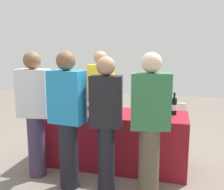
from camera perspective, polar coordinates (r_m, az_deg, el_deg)
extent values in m
plane|color=slate|center=(3.87, 0.00, -15.24)|extent=(12.00, 12.00, 0.00)
cube|color=maroon|center=(3.72, 0.00, -9.78)|extent=(2.10, 0.70, 0.78)
cylinder|color=black|center=(3.94, -11.00, -1.11)|extent=(0.08, 0.08, 0.24)
cylinder|color=black|center=(3.91, -11.08, 1.24)|extent=(0.03, 0.03, 0.09)
cylinder|color=black|center=(3.90, -11.11, 2.00)|extent=(0.03, 0.03, 0.02)
cylinder|color=silver|center=(3.94, -10.99, -1.28)|extent=(0.08, 0.08, 0.08)
cylinder|color=black|center=(3.91, -8.03, -1.20)|extent=(0.08, 0.08, 0.22)
cylinder|color=black|center=(3.88, -8.08, 1.02)|extent=(0.03, 0.03, 0.08)
cylinder|color=black|center=(3.88, -8.10, 1.75)|extent=(0.03, 0.03, 0.02)
cylinder|color=silver|center=(3.91, -8.02, -1.36)|extent=(0.08, 0.08, 0.08)
cylinder|color=black|center=(3.76, -4.70, -1.66)|extent=(0.08, 0.08, 0.21)
cylinder|color=black|center=(3.74, -4.74, 0.50)|extent=(0.03, 0.03, 0.07)
cylinder|color=gold|center=(3.73, -4.75, 1.18)|extent=(0.03, 0.03, 0.02)
cylinder|color=silver|center=(3.77, -4.70, -1.82)|extent=(0.08, 0.08, 0.08)
cylinder|color=black|center=(3.78, -1.65, -1.61)|extent=(0.07, 0.07, 0.21)
cylinder|color=black|center=(3.75, -1.66, 0.62)|extent=(0.03, 0.03, 0.09)
cylinder|color=gold|center=(3.74, -1.67, 1.40)|extent=(0.03, 0.03, 0.02)
cylinder|color=silver|center=(3.78, -1.65, -1.77)|extent=(0.07, 0.07, 0.07)
cylinder|color=black|center=(3.68, -0.12, -1.84)|extent=(0.07, 0.07, 0.22)
cylinder|color=black|center=(3.66, -0.13, 0.38)|extent=(0.03, 0.03, 0.07)
cylinder|color=gold|center=(3.65, -0.13, 1.05)|extent=(0.03, 0.03, 0.02)
cylinder|color=silver|center=(3.69, -0.12, -2.01)|extent=(0.07, 0.07, 0.08)
cylinder|color=black|center=(3.61, 7.07, -2.22)|extent=(0.07, 0.07, 0.21)
cylinder|color=black|center=(3.58, 7.12, 0.09)|extent=(0.03, 0.03, 0.08)
cylinder|color=gold|center=(3.58, 7.14, 0.87)|extent=(0.03, 0.03, 0.02)
cylinder|color=silver|center=(3.62, 7.06, -2.38)|extent=(0.07, 0.07, 0.07)
cylinder|color=black|center=(3.60, 8.90, -2.38)|extent=(0.07, 0.07, 0.20)
cylinder|color=black|center=(3.57, 8.97, -0.17)|extent=(0.03, 0.03, 0.08)
cylinder|color=gold|center=(3.56, 8.99, 0.58)|extent=(0.03, 0.03, 0.02)
cylinder|color=silver|center=(3.60, 8.90, -2.54)|extent=(0.07, 0.07, 0.07)
cylinder|color=black|center=(3.56, 13.75, -2.51)|extent=(0.08, 0.08, 0.23)
cylinder|color=black|center=(3.53, 13.86, -0.12)|extent=(0.03, 0.03, 0.07)
cylinder|color=gold|center=(3.52, 13.89, 0.59)|extent=(0.03, 0.03, 0.02)
cylinder|color=silver|center=(3.56, 13.75, -2.69)|extent=(0.08, 0.08, 0.08)
cylinder|color=silver|center=(3.65, -8.73, -3.82)|extent=(0.07, 0.07, 0.00)
cylinder|color=silver|center=(3.64, -8.75, -3.24)|extent=(0.01, 0.01, 0.07)
sphere|color=silver|center=(3.62, -8.78, -2.22)|extent=(0.07, 0.07, 0.07)
sphere|color=#590C19|center=(3.63, -8.77, -2.40)|extent=(0.04, 0.04, 0.04)
cylinder|color=silver|center=(3.54, -6.62, -4.21)|extent=(0.07, 0.07, 0.00)
cylinder|color=silver|center=(3.53, -6.63, -3.70)|extent=(0.01, 0.01, 0.06)
sphere|color=silver|center=(3.51, -6.65, -2.69)|extent=(0.07, 0.07, 0.07)
sphere|color=#590C19|center=(3.52, -6.65, -2.89)|extent=(0.04, 0.04, 0.04)
cylinder|color=silver|center=(3.44, -1.61, -4.55)|extent=(0.07, 0.07, 0.00)
cylinder|color=silver|center=(3.43, -1.61, -3.98)|extent=(0.01, 0.01, 0.07)
sphere|color=silver|center=(3.42, -1.62, -2.90)|extent=(0.07, 0.07, 0.07)
cylinder|color=silver|center=(3.78, -10.21, -1.90)|extent=(0.23, 0.23, 0.19)
cylinder|color=brown|center=(4.28, -2.45, -6.87)|extent=(0.22, 0.22, 0.81)
cube|color=yellow|center=(4.13, -2.53, 2.57)|extent=(0.41, 0.24, 0.61)
sphere|color=tan|center=(4.10, -2.57, 8.31)|extent=(0.22, 0.22, 0.22)
cylinder|color=#3F3351|center=(3.55, -16.55, -10.95)|extent=(0.22, 0.22, 0.81)
cube|color=silver|center=(3.37, -17.16, 0.39)|extent=(0.42, 0.27, 0.61)
sphere|color=brown|center=(3.32, -17.53, 7.43)|extent=(0.22, 0.22, 0.22)
cylinder|color=black|center=(3.18, -9.68, -13.19)|extent=(0.23, 0.23, 0.81)
cube|color=#268CCC|center=(2.97, -10.09, -0.45)|extent=(0.44, 0.28, 0.61)
sphere|color=brown|center=(2.92, -10.35, 7.59)|extent=(0.22, 0.22, 0.22)
cylinder|color=black|center=(3.08, -1.31, -14.14)|extent=(0.20, 0.20, 0.79)
cube|color=black|center=(2.86, -1.36, -1.50)|extent=(0.38, 0.24, 0.59)
sphere|color=tan|center=(2.81, -1.40, 6.54)|extent=(0.21, 0.21, 0.21)
cylinder|color=brown|center=(2.97, 8.28, -14.88)|extent=(0.23, 0.23, 0.81)
cube|color=#337247|center=(2.75, 8.65, -1.39)|extent=(0.45, 0.30, 0.61)
sphere|color=beige|center=(2.70, 8.89, 7.23)|extent=(0.22, 0.22, 0.22)
cube|color=white|center=(4.52, 12.88, -6.49)|extent=(0.51, 0.08, 0.77)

